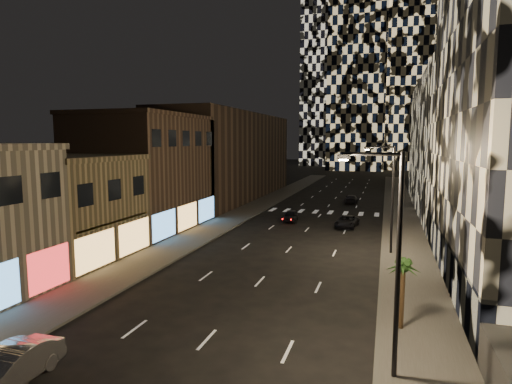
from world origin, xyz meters
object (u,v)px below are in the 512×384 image
Objects in this scene: streetlight_far at (390,192)px; car_dark_rightlane at (347,222)px; car_silver_parked at (9,368)px; palm_tree at (403,271)px; car_dark_midlane at (291,216)px; streetlight_near at (392,249)px; car_dark_oncoming at (352,199)px.

car_dark_rightlane is (-4.35, 10.43, -4.71)m from streetlight_far.
car_silver_parked is at bearing -119.61° from streetlight_far.
palm_tree reaches higher than car_silver_parked.
palm_tree reaches higher than car_dark_midlane.
streetlight_near is 20.00m from streetlight_far.
streetlight_near is 15.67m from car_silver_parked.
car_dark_rightlane is (9.80, 35.33, -0.11)m from car_silver_parked.
streetlight_far reaches higher than palm_tree.
streetlight_near is at bearing -75.61° from car_dark_midlane.
streetlight_near and streetlight_far have the same top height.
streetlight_near is 2.28× the size of car_dark_midlane.
car_dark_rightlane is at bearing 93.69° from car_dark_oncoming.
palm_tree is (0.65, -15.23, -2.23)m from streetlight_far.
streetlight_near reaches higher than car_dark_oncoming.
car_dark_rightlane is (-4.35, 30.43, -4.71)m from streetlight_near.
car_dark_oncoming is (-5.33, 49.52, -4.71)m from streetlight_near.
palm_tree reaches higher than car_dark_rightlane.
streetlight_far is 30.37m from car_dark_oncoming.
car_silver_parked is 1.03× the size of car_dark_oncoming.
car_silver_parked is (-14.15, -24.90, -4.60)m from streetlight_far.
car_dark_oncoming is (5.74, 17.49, -0.03)m from car_dark_midlane.
streetlight_near is 1.00× the size of streetlight_far.
streetlight_near reaches higher than car_dark_midlane.
car_dark_rightlane is at bearing 112.67° from streetlight_far.
streetlight_far is at bearing 92.43° from palm_tree.
streetlight_near is at bearing -90.00° from streetlight_far.
car_dark_oncoming is 1.23× the size of palm_tree.
car_dark_oncoming is at bearing 79.14° from car_silver_parked.
car_dark_rightlane is 26.25m from palm_tree.
car_dark_midlane is at bearing 171.92° from car_dark_rightlane.
streetlight_near reaches higher than palm_tree.
car_dark_midlane is at bearing 72.58° from car_dark_oncoming.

